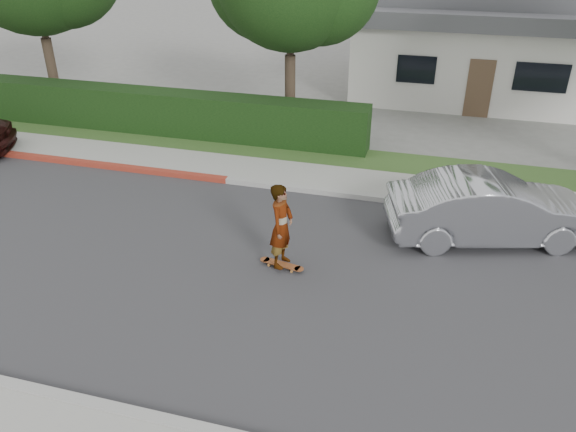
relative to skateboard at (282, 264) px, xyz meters
The scene contains 11 objects.
ground 3.69m from the skateboard, behind, with size 120.00×120.00×0.00m, color slate.
road 3.69m from the skateboard, behind, with size 60.00×8.00×0.01m, color #2D2D30.
curb_far 5.22m from the skateboard, 134.63° to the left, with size 60.00×0.20×0.15m, color #9E9E99.
curb_red_section 9.43m from the skateboard, 156.79° to the left, with size 12.00×0.21×0.15m, color maroon.
sidewalk_far 5.90m from the skateboard, 128.48° to the left, with size 60.00×1.60×0.12m, color gray.
planting_strip 7.22m from the skateboard, 120.55° to the left, with size 60.00×1.60×0.10m, color #2D4C1E.
hedge 9.56m from the skateboard, 134.37° to the left, with size 15.00×1.00×1.50m, color black.
house 16.33m from the skateboard, 74.50° to the left, with size 10.60×8.60×4.30m.
skateboard is the anchor object (origin of this frame).
skateboarder 0.94m from the skateboard, ahead, with size 0.68×0.44×1.85m, color white.
car_silver 4.96m from the skateboard, 30.10° to the left, with size 1.62×4.64×1.53m, color #B1B3B9.
Camera 1 is at (6.46, -9.22, 6.69)m, focal length 35.00 mm.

